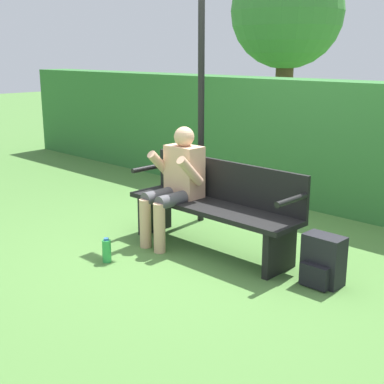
# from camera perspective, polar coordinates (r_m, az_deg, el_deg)

# --- Properties ---
(ground_plane) EXTENTS (40.00, 40.00, 0.00)m
(ground_plane) POSITION_cam_1_polar(r_m,az_deg,el_deg) (5.13, 1.99, -6.15)
(ground_plane) COLOR #4C7A38
(hedge_back) EXTENTS (12.00, 0.55, 1.51)m
(hedge_back) POSITION_cam_1_polar(r_m,az_deg,el_deg) (6.57, 14.37, 4.87)
(hedge_back) COLOR #337033
(hedge_back) RESTS_ON ground
(park_bench) EXTENTS (1.82, 0.46, 0.83)m
(park_bench) POSITION_cam_1_polar(r_m,az_deg,el_deg) (5.03, 2.51, -1.30)
(park_bench) COLOR black
(park_bench) RESTS_ON ground
(person_seated) EXTENTS (0.50, 0.59, 1.13)m
(person_seated) POSITION_cam_1_polar(r_m,az_deg,el_deg) (5.16, -1.70, 1.26)
(person_seated) COLOR #DBA884
(person_seated) RESTS_ON ground
(backpack) EXTENTS (0.32, 0.25, 0.41)m
(backpack) POSITION_cam_1_polar(r_m,az_deg,el_deg) (4.45, 13.74, -7.21)
(backpack) COLOR black
(backpack) RESTS_ON ground
(water_bottle) EXTENTS (0.08, 0.08, 0.23)m
(water_bottle) POSITION_cam_1_polar(r_m,az_deg,el_deg) (4.86, -9.09, -6.21)
(water_bottle) COLOR green
(water_bottle) RESTS_ON ground
(signpost) EXTENTS (0.36, 0.09, 2.98)m
(signpost) POSITION_cam_1_polar(r_m,az_deg,el_deg) (5.72, 0.96, 13.10)
(signpost) COLOR black
(signpost) RESTS_ON ground
(tree) EXTENTS (2.09, 2.09, 3.60)m
(tree) POSITION_cam_1_polar(r_m,az_deg,el_deg) (10.58, 10.10, 18.25)
(tree) COLOR #4C3823
(tree) RESTS_ON ground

